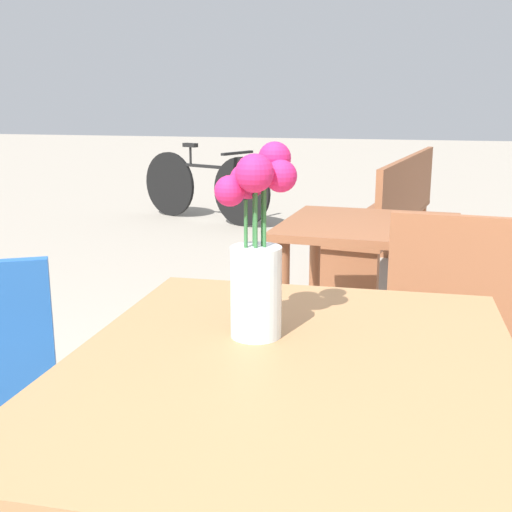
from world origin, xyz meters
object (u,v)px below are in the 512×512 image
(table_back, at_px, (369,254))
(bicycle, at_px, (204,186))
(flower_vase, at_px, (256,256))
(bench_middle, at_px, (393,216))
(table_front, at_px, (291,412))

(table_back, distance_m, bicycle, 4.03)
(flower_vase, xyz_separation_m, bench_middle, (0.14, 2.93, -0.42))
(flower_vase, bearing_deg, table_front, -48.55)
(flower_vase, bearing_deg, bicycle, 110.18)
(flower_vase, height_order, bicycle, flower_vase)
(table_front, height_order, flower_vase, flower_vase)
(table_back, bearing_deg, bench_middle, 88.96)
(flower_vase, xyz_separation_m, table_back, (0.11, 1.39, -0.31))
(bench_middle, xyz_separation_m, table_back, (-0.03, -1.54, 0.11))
(table_front, height_order, table_back, table_front)
(table_front, relative_size, flower_vase, 2.63)
(bench_middle, distance_m, table_back, 1.55)
(bicycle, bearing_deg, flower_vase, -69.82)
(table_back, relative_size, bicycle, 0.48)
(flower_vase, height_order, table_back, flower_vase)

